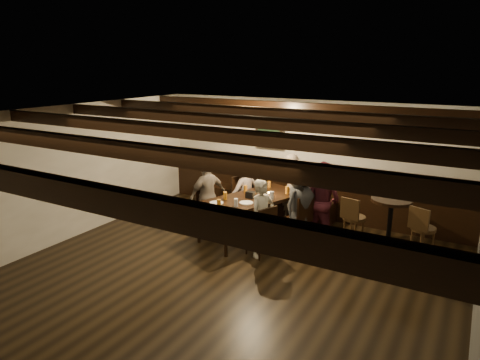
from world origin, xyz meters
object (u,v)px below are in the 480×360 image
Objects in this scene: person_bench_left at (255,185)px; bar_stool_left at (352,239)px; chair_right_far at (261,240)px; person_left_far at (208,196)px; dining_table at (252,201)px; chair_right_near at (298,227)px; high_top_table at (390,222)px; person_bench_centre at (292,189)px; person_right_near at (300,205)px; bar_stool_right at (421,251)px; person_left_near at (244,189)px; chair_left_near at (245,207)px; person_right_far at (262,219)px; chair_left_far at (209,217)px; person_bench_right at (323,200)px.

person_bench_left is 1.09× the size of bar_stool_left.
person_left_far is (-1.38, 0.50, 0.42)m from chair_right_far.
dining_table is 0.94m from chair_right_near.
chair_right_near is at bearing 121.50° from person_left_far.
person_bench_left reaches higher than high_top_table.
person_bench_centre is at bearing 90.00° from dining_table.
high_top_table is (1.55, -0.16, 0.03)m from person_right_near.
person_right_near reaches higher than high_top_table.
bar_stool_left is 1.00m from bar_stool_right.
bar_stool_left is (1.91, -0.20, -0.27)m from dining_table.
person_left_near is at bearing 167.23° from high_top_table.
chair_left_near is 0.69× the size of person_left_near.
person_right_far reaches higher than dining_table.
person_right_near is at bearing 90.00° from chair_left_near.
person_left_far is 1.75m from person_right_near.
chair_left_far is 1.70m from chair_right_near.
person_bench_right reaches higher than chair_right_far.
person_left_far is 1.23× the size of bar_stool_left.
chair_right_near is at bearing 32.06° from dining_table.
chair_left_near is 1.70m from chair_right_far.
person_left_near is 0.90m from person_left_far.
person_bench_right is (1.69, -0.61, 0.11)m from person_bench_left.
person_right_near is at bearing -0.00° from person_right_far.
bar_stool_right reaches higher than high_top_table.
bar_stool_right is (3.46, -0.83, -0.23)m from person_left_near.
person_right_far is 1.45m from bar_stool_left.
high_top_table is (3.24, 0.19, 0.46)m from chair_left_far.
person_bench_centre is at bearing 25.59° from chair_right_far.
chair_right_near is 0.61× the size of person_bench_right.
chair_left_near is 3.53m from bar_stool_right.
chair_right_near is at bearing 90.00° from chair_left_near.
person_left_near is 1.16× the size of bar_stool_left.
person_left_near is at bearing 108.43° from person_bench_left.
person_bench_centre reaches higher than bar_stool_right.
person_bench_left is (-1.37, 0.97, 0.34)m from chair_right_near.
person_left_near reaches higher than chair_left_far.
person_left_far reaches higher than chair_left_far.
high_top_table is 0.99× the size of bar_stool_left.
person_right_far reaches higher than person_left_near.
chair_right_far is 0.66× the size of person_right_far.
person_bench_left is at bearing -172.32° from chair_left_far.
high_top_table is 0.60m from bar_stool_right.
high_top_table is (2.93, -0.66, 0.45)m from chair_left_near.
person_bench_left reaches higher than chair_right_far.
chair_right_near is 1.01× the size of chair_right_far.
person_left_far is at bearing 121.50° from chair_right_near.
chair_left_near is 0.63× the size of person_bench_centre.
person_right_near is 1.25× the size of bar_stool_left.
chair_left_far is 0.98× the size of chair_right_far.
person_bench_centre is (-0.17, 1.65, 0.44)m from chair_right_far.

